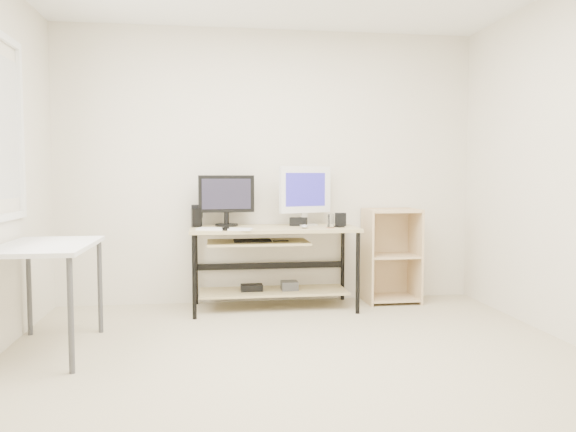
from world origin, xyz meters
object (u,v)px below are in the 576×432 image
(desk, at_px, (271,250))
(black_monitor, at_px, (226,197))
(side_table, at_px, (46,255))
(white_imac, at_px, (305,191))
(shelf_unit, at_px, (390,255))
(audio_controller, at_px, (196,218))

(desk, distance_m, black_monitor, 0.64)
(desk, xyz_separation_m, side_table, (-1.65, -1.06, 0.13))
(white_imac, bearing_deg, shelf_unit, -17.31)
(shelf_unit, relative_size, white_imac, 1.62)
(audio_controller, bearing_deg, white_imac, -11.07)
(shelf_unit, relative_size, black_monitor, 1.75)
(desk, bearing_deg, side_table, -147.35)
(desk, relative_size, white_imac, 2.70)
(side_table, distance_m, black_monitor, 1.79)
(black_monitor, xyz_separation_m, audio_controller, (-0.28, -0.07, -0.18))
(white_imac, height_order, audio_controller, white_imac)
(side_table, distance_m, shelf_unit, 3.09)
(desk, height_order, audio_controller, audio_controller)
(shelf_unit, bearing_deg, desk, -172.23)
(shelf_unit, xyz_separation_m, white_imac, (-0.84, -0.02, 0.62))
(side_table, height_order, shelf_unit, shelf_unit)
(desk, xyz_separation_m, white_imac, (0.34, 0.14, 0.53))
(black_monitor, height_order, white_imac, white_imac)
(side_table, height_order, audio_controller, audio_controller)
(side_table, xyz_separation_m, white_imac, (1.99, 1.20, 0.40))
(shelf_unit, bearing_deg, black_monitor, -179.95)
(black_monitor, distance_m, white_imac, 0.74)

